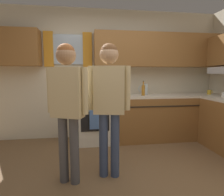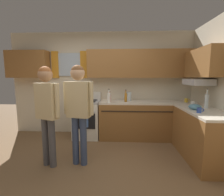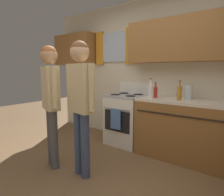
% 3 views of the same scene
% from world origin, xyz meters
% --- Properties ---
extents(ground_plane, '(12.00, 12.00, 0.00)m').
position_xyz_m(ground_plane, '(0.00, 0.00, 0.00)').
color(ground_plane, brown).
extents(back_wall_unit, '(4.60, 0.42, 2.60)m').
position_xyz_m(back_wall_unit, '(0.08, 1.82, 1.49)').
color(back_wall_unit, beige).
rests_on(back_wall_unit, ground).
extents(kitchen_counter_run, '(2.27, 1.95, 0.90)m').
position_xyz_m(kitchen_counter_run, '(1.47, 1.18, 0.45)').
color(kitchen_counter_run, brown).
rests_on(kitchen_counter_run, ground).
extents(stove_oven, '(0.62, 0.67, 1.10)m').
position_xyz_m(stove_oven, '(-0.30, 1.54, 0.47)').
color(stove_oven, silver).
rests_on(stove_oven, ground).
extents(bottle_oil_amber, '(0.06, 0.06, 0.29)m').
position_xyz_m(bottle_oil_amber, '(0.64, 1.47, 1.01)').
color(bottle_oil_amber, '#B27223').
rests_on(bottle_oil_amber, kitchen_counter_run).
extents(bottle_sauce_red, '(0.06, 0.06, 0.25)m').
position_xyz_m(bottle_sauce_red, '(0.27, 1.49, 0.99)').
color(bottle_sauce_red, red).
rests_on(bottle_sauce_red, kitchen_counter_run).
extents(bottle_milk_white, '(0.08, 0.08, 0.31)m').
position_xyz_m(bottle_milk_white, '(0.26, 1.32, 1.02)').
color(bottle_milk_white, white).
rests_on(bottle_milk_white, kitchen_counter_run).
extents(mug_mustard_yellow, '(0.12, 0.08, 0.09)m').
position_xyz_m(mug_mustard_yellow, '(2.05, 1.48, 0.95)').
color(mug_mustard_yellow, gold).
rests_on(mug_mustard_yellow, kitchen_counter_run).
extents(mug_ceramic_white, '(0.13, 0.08, 0.09)m').
position_xyz_m(mug_ceramic_white, '(1.99, 0.99, 0.95)').
color(mug_ceramic_white, white).
rests_on(mug_ceramic_white, kitchen_counter_run).
extents(water_pitcher, '(0.19, 0.11, 0.22)m').
position_xyz_m(water_pitcher, '(0.73, 1.64, 1.01)').
color(water_pitcher, silver).
rests_on(water_pitcher, kitchen_counter_run).
extents(adult_left, '(0.48, 0.29, 1.65)m').
position_xyz_m(adult_left, '(-0.66, 0.20, 1.04)').
color(adult_left, '#4C4C51').
rests_on(adult_left, ground).
extents(adult_in_plaid, '(0.51, 0.23, 1.67)m').
position_xyz_m(adult_in_plaid, '(-0.17, 0.27, 1.05)').
color(adult_in_plaid, '#38476B').
rests_on(adult_in_plaid, ground).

